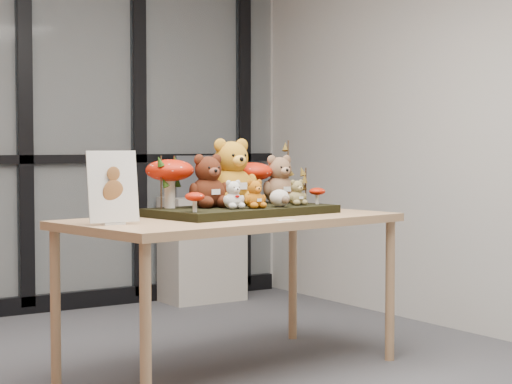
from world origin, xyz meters
TOP-DOWN VIEW (x-y plane):
  - room_shell at (0.00, 0.00)m, footprint 5.00×5.00m
  - display_table at (0.76, 0.33)m, footprint 1.79×1.08m
  - diorama_tray at (0.88, 0.42)m, footprint 1.03×0.62m
  - bear_pooh_yellow at (0.88, 0.52)m, footprint 0.33×0.31m
  - bear_brown_medium at (0.70, 0.47)m, footprint 0.26×0.24m
  - bear_tan_back at (1.20, 0.55)m, footprint 0.25×0.23m
  - bear_small_yellow at (0.86, 0.28)m, footprint 0.14×0.13m
  - bear_white_bow at (0.75, 0.31)m, footprint 0.14×0.13m
  - bear_beige_small at (1.18, 0.36)m, footprint 0.13×0.12m
  - plush_cream_hedgehog at (1.02, 0.29)m, footprint 0.09×0.08m
  - mushroom_back_left at (0.52, 0.53)m, footprint 0.25×0.25m
  - mushroom_back_right at (1.06, 0.60)m, footprint 0.22×0.22m
  - mushroom_front_left at (0.48, 0.22)m, footprint 0.09×0.09m
  - mushroom_front_right at (1.33, 0.37)m, footprint 0.09×0.09m
  - sprig_green_far_left at (0.44, 0.48)m, footprint 0.05×0.05m
  - sprig_green_mid_left at (0.55, 0.55)m, footprint 0.05×0.05m
  - sprig_dry_far_right at (1.29, 0.58)m, footprint 0.05×0.05m
  - sprig_dry_mid_right at (1.32, 0.46)m, footprint 0.05×0.05m
  - sprig_green_centre at (0.77, 0.59)m, footprint 0.05×0.05m
  - sign_holder at (0.08, 0.25)m, footprint 0.24×0.07m
  - label_card at (0.87, 0.01)m, footprint 0.09×0.03m
  - cabinet at (1.71, 2.26)m, footprint 0.58×0.34m
  - monitor at (1.71, 2.28)m, footprint 0.43×0.04m

SIDE VIEW (x-z plane):
  - cabinet at x=1.71m, z-range 0.00..0.77m
  - display_table at x=0.76m, z-range 0.33..1.12m
  - label_card at x=0.87m, z-range 0.79..0.79m
  - diorama_tray at x=0.88m, z-range 0.79..0.83m
  - mushroom_front_right at x=1.33m, z-range 0.83..0.93m
  - plush_cream_hedgehog at x=1.02m, z-range 0.83..0.93m
  - mushroom_front_left at x=0.48m, z-range 0.83..0.94m
  - bear_beige_small at x=1.18m, z-range 0.83..0.98m
  - bear_white_bow at x=0.75m, z-range 0.83..0.99m
  - bear_small_yellow at x=0.86m, z-range 0.83..0.99m
  - monitor at x=1.71m, z-range 0.77..1.07m
  - sprig_green_centre at x=0.77m, z-range 0.83..1.02m
  - sprig_dry_mid_right at x=1.32m, z-range 0.83..1.03m
  - sign_holder at x=0.08m, z-range 0.78..1.12m
  - mushroom_back_right at x=1.06m, z-range 0.83..1.08m
  - sprig_green_mid_left at x=0.55m, z-range 0.83..1.10m
  - sprig_green_far_left at x=0.44m, z-range 0.83..1.10m
  - mushroom_back_left at x=0.52m, z-range 0.83..1.10m
  - bear_tan_back at x=1.20m, z-range 0.83..1.12m
  - bear_brown_medium at x=0.70m, z-range 0.83..1.13m
  - sprig_dry_far_right at x=1.29m, z-range 0.83..1.18m
  - bear_pooh_yellow at x=0.88m, z-range 0.83..1.22m
  - room_shell at x=0.00m, z-range -0.82..4.18m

